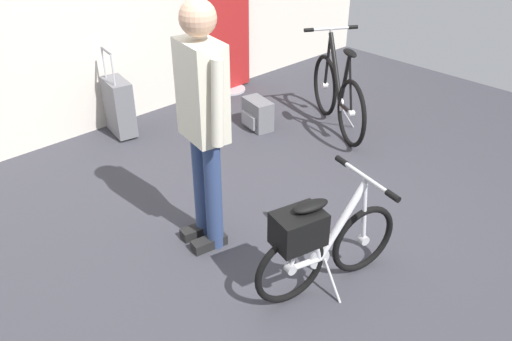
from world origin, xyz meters
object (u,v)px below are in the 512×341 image
at_px(display_bike_left, 338,94).
at_px(backpack_on_floor, 257,114).
at_px(folding_bike_foreground, 319,242).
at_px(rolling_suitcase, 119,107).
at_px(floor_banner_stand, 228,17).
at_px(visitor_near_wall, 203,117).

relative_size(display_bike_left, backpack_on_floor, 3.28).
bearing_deg(folding_bike_foreground, rolling_suitcase, 84.62).
height_order(floor_banner_stand, visitor_near_wall, floor_banner_stand).
bearing_deg(folding_bike_foreground, display_bike_left, 36.14).
relative_size(visitor_near_wall, backpack_on_floor, 4.61).
distance_m(rolling_suitcase, backpack_on_floor, 1.30).
relative_size(folding_bike_foreground, display_bike_left, 0.86).
distance_m(display_bike_left, visitor_near_wall, 2.14).
height_order(display_bike_left, backpack_on_floor, display_bike_left).
bearing_deg(rolling_suitcase, backpack_on_floor, -37.21).
bearing_deg(display_bike_left, folding_bike_foreground, -143.86).
relative_size(rolling_suitcase, backpack_on_floor, 2.37).
distance_m(visitor_near_wall, backpack_on_floor, 1.94).
height_order(folding_bike_foreground, backpack_on_floor, folding_bike_foreground).
distance_m(floor_banner_stand, rolling_suitcase, 1.58).
height_order(rolling_suitcase, backpack_on_floor, rolling_suitcase).
xyz_separation_m(folding_bike_foreground, rolling_suitcase, (0.25, 2.65, -0.07)).
bearing_deg(rolling_suitcase, visitor_near_wall, -102.74).
bearing_deg(rolling_suitcase, folding_bike_foreground, -95.38).
distance_m(folding_bike_foreground, visitor_near_wall, 1.01).
xyz_separation_m(visitor_near_wall, rolling_suitcase, (0.41, 1.83, -0.64)).
xyz_separation_m(folding_bike_foreground, display_bike_left, (1.83, 1.34, -0.01)).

